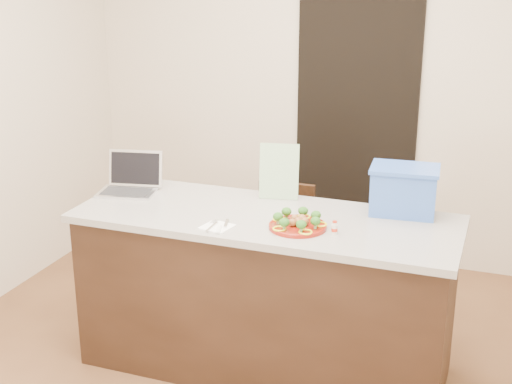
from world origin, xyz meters
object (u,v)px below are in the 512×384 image
(plate, at_px, (298,226))
(yogurt_bottle, at_px, (335,228))
(napkin, at_px, (217,227))
(blue_box, at_px, (404,190))
(chair, at_px, (282,240))
(island, at_px, (265,292))
(laptop, at_px, (131,181))

(plate, distance_m, yogurt_bottle, 0.20)
(plate, distance_m, napkin, 0.41)
(yogurt_bottle, xyz_separation_m, blue_box, (0.27, 0.42, 0.10))
(blue_box, bearing_deg, chair, 147.64)
(island, distance_m, laptop, 1.03)
(plate, xyz_separation_m, napkin, (-0.39, -0.13, -0.01))
(laptop, bearing_deg, napkin, -39.14)
(chair, bearing_deg, island, -79.29)
(napkin, height_order, laptop, laptop)
(napkin, relative_size, chair, 0.17)
(yogurt_bottle, bearing_deg, island, 162.57)
(yogurt_bottle, relative_size, chair, 0.08)
(yogurt_bottle, height_order, chair, yogurt_bottle)
(napkin, bearing_deg, blue_box, 32.32)
(island, xyz_separation_m, napkin, (-0.17, -0.25, 0.46))
(island, xyz_separation_m, yogurt_bottle, (0.41, -0.13, 0.49))
(napkin, xyz_separation_m, laptop, (-0.71, 0.37, 0.06))
(napkin, distance_m, laptop, 0.80)
(blue_box, bearing_deg, island, -161.74)
(island, xyz_separation_m, plate, (0.22, -0.12, 0.47))
(island, distance_m, chair, 0.73)
(laptop, bearing_deg, blue_box, -5.21)
(yogurt_bottle, relative_size, laptop, 0.18)
(yogurt_bottle, distance_m, chair, 1.11)
(plate, height_order, yogurt_bottle, yogurt_bottle)
(plate, bearing_deg, yogurt_bottle, -2.59)
(yogurt_bottle, xyz_separation_m, chair, (-0.55, 0.85, -0.47))
(plate, relative_size, chair, 0.35)
(blue_box, bearing_deg, yogurt_bottle, -127.68)
(island, bearing_deg, plate, -29.10)
(island, relative_size, napkin, 14.36)
(island, xyz_separation_m, laptop, (-0.88, 0.12, 0.52))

